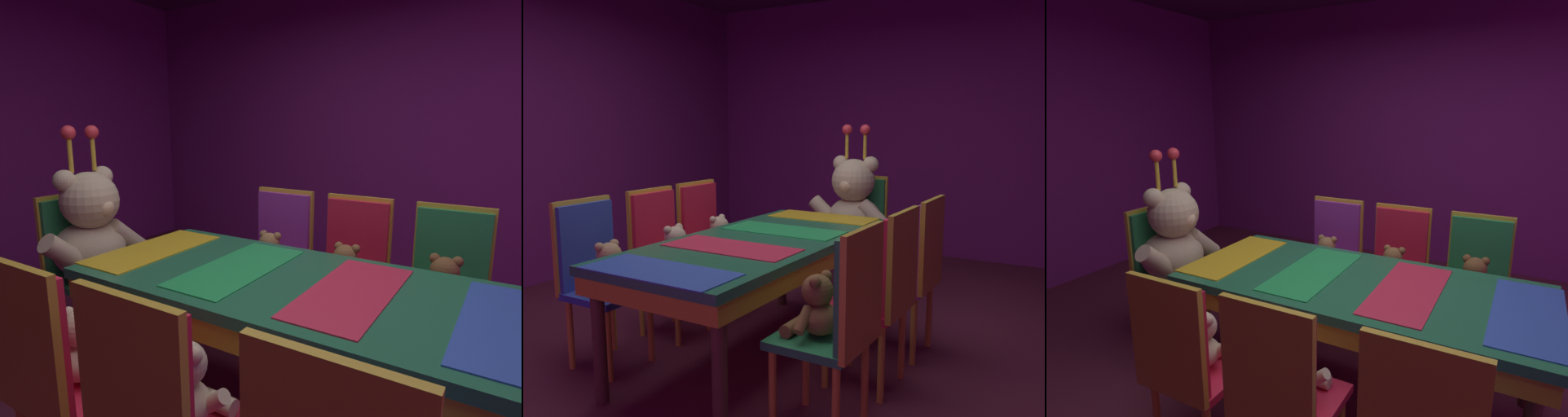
{
  "view_description": "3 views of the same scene",
  "coord_description": "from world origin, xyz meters",
  "views": [
    {
      "loc": [
        -1.59,
        -0.83,
        1.43
      ],
      "look_at": [
        0.09,
        0.22,
        1.02
      ],
      "focal_mm": 29.17,
      "sensor_mm": 36.0,
      "label": 1
    },
    {
      "loc": [
        1.78,
        -2.7,
        1.44
      ],
      "look_at": [
        0.1,
        0.12,
        0.91
      ],
      "focal_mm": 37.98,
      "sensor_mm": 36.0,
      "label": 2
    },
    {
      "loc": [
        -2.07,
        -0.78,
        1.69
      ],
      "look_at": [
        0.11,
        0.38,
        1.09
      ],
      "focal_mm": 28.97,
      "sensor_mm": 36.0,
      "label": 3
    }
  ],
  "objects": [
    {
      "name": "chair_left_1",
      "position": [
        -0.82,
        0.02,
        0.6
      ],
      "size": [
        0.42,
        0.41,
        0.98
      ],
      "color": "red",
      "rests_on": "ground_plane"
    },
    {
      "name": "throne_chair",
      "position": [
        0.0,
        1.54,
        0.6
      ],
      "size": [
        0.41,
        0.42,
        0.98
      ],
      "rotation": [
        0.0,
        0.0,
        -1.57
      ],
      "color": "#268C4C",
      "rests_on": "ground_plane"
    },
    {
      "name": "teddy_right_1",
      "position": [
        0.67,
        -0.0,
        0.58
      ],
      "size": [
        0.23,
        0.29,
        0.28
      ],
      "rotation": [
        0.0,
        0.0,
        3.14
      ],
      "color": "olive",
      "rests_on": "chair_right_1"
    },
    {
      "name": "chair_right_0",
      "position": [
        0.81,
        -0.54,
        0.6
      ],
      "size": [
        0.42,
        0.41,
        0.98
      ],
      "rotation": [
        0.0,
        0.0,
        3.14
      ],
      "color": "#268C4C",
      "rests_on": "ground_plane"
    },
    {
      "name": "teddy_right_2",
      "position": [
        0.67,
        0.52,
        0.58
      ],
      "size": [
        0.23,
        0.29,
        0.28
      ],
      "rotation": [
        0.0,
        0.0,
        3.14
      ],
      "color": "#9E7247",
      "rests_on": "chair_right_2"
    },
    {
      "name": "wall_right",
      "position": [
        2.6,
        0.0,
        1.4
      ],
      "size": [
        0.12,
        6.4,
        2.8
      ],
      "primitive_type": "cube",
      "color": "#721E72",
      "rests_on": "ground_plane"
    },
    {
      "name": "teddy_right_0",
      "position": [
        0.67,
        -0.54,
        0.59
      ],
      "size": [
        0.24,
        0.31,
        0.3
      ],
      "rotation": [
        0.0,
        0.0,
        3.14
      ],
      "color": "brown",
      "rests_on": "chair_right_0"
    },
    {
      "name": "banquet_table",
      "position": [
        0.0,
        0.0,
        0.65
      ],
      "size": [
        0.9,
        2.02,
        0.75
      ],
      "color": "#26724C",
      "rests_on": "ground_plane"
    },
    {
      "name": "king_teddy_bear",
      "position": [
        0.0,
        1.37,
        0.76
      ],
      "size": [
        0.74,
        0.57,
        0.95
      ],
      "rotation": [
        0.0,
        0.0,
        -1.57
      ],
      "color": "beige",
      "rests_on": "throne_chair"
    },
    {
      "name": "teddy_left_2",
      "position": [
        -0.69,
        0.52,
        0.58
      ],
      "size": [
        0.23,
        0.3,
        0.28
      ],
      "color": "beige",
      "rests_on": "chair_left_2"
    },
    {
      "name": "chair_right_2",
      "position": [
        0.82,
        0.52,
        0.6
      ],
      "size": [
        0.42,
        0.41,
        0.98
      ],
      "rotation": [
        0.0,
        0.0,
        3.14
      ],
      "color": "purple",
      "rests_on": "ground_plane"
    },
    {
      "name": "chair_right_1",
      "position": [
        0.81,
        -0.0,
        0.6
      ],
      "size": [
        0.42,
        0.41,
        0.98
      ],
      "rotation": [
        0.0,
        0.0,
        3.14
      ],
      "color": "red",
      "rests_on": "ground_plane"
    },
    {
      "name": "chair_left_2",
      "position": [
        -0.84,
        0.52,
        0.6
      ],
      "size": [
        0.42,
        0.41,
        0.98
      ],
      "color": "red",
      "rests_on": "ground_plane"
    },
    {
      "name": "teddy_left_1",
      "position": [
        -0.68,
        0.02,
        0.58
      ],
      "size": [
        0.24,
        0.31,
        0.3
      ],
      "color": "beige",
      "rests_on": "chair_left_1"
    }
  ]
}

